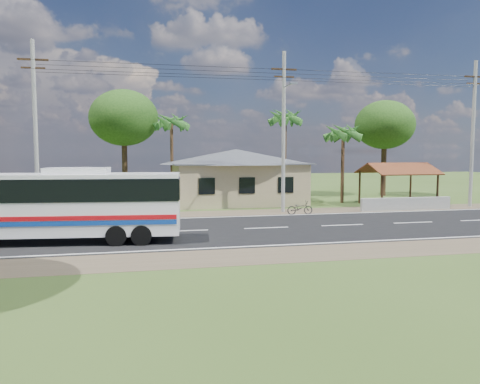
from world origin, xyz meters
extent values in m
plane|color=#33491A|center=(0.00, 0.00, 0.00)|extent=(120.00, 120.00, 0.00)
cube|color=black|center=(0.00, 0.00, 0.01)|extent=(120.00, 10.00, 0.02)
cube|color=brown|center=(0.00, 6.50, 0.01)|extent=(120.00, 3.00, 0.01)
cube|color=brown|center=(0.00, -6.50, 0.01)|extent=(120.00, 3.00, 0.01)
cube|color=silver|center=(0.00, 4.70, 0.03)|extent=(120.00, 0.15, 0.01)
cube|color=silver|center=(0.00, -4.70, 0.03)|extent=(120.00, 0.15, 0.01)
cube|color=silver|center=(0.00, 0.00, 0.03)|extent=(120.00, 0.15, 0.01)
cube|color=tan|center=(1.00, 13.00, 1.60)|extent=(10.00, 8.00, 3.20)
cube|color=#4C4F54|center=(1.00, 13.00, 3.25)|extent=(10.60, 8.60, 0.10)
pyramid|color=#4C4F54|center=(1.00, 13.00, 4.40)|extent=(12.40, 10.00, 1.20)
cube|color=black|center=(-2.00, 8.98, 1.70)|extent=(1.20, 0.08, 1.20)
cube|color=black|center=(1.00, 8.98, 1.70)|extent=(1.20, 0.08, 1.20)
cube|color=black|center=(4.00, 8.98, 1.70)|extent=(1.20, 0.08, 1.20)
cylinder|color=#372414|center=(10.70, 6.70, 1.30)|extent=(0.16, 0.16, 2.60)
cylinder|color=#372414|center=(10.70, 10.30, 1.30)|extent=(0.16, 0.16, 2.60)
cylinder|color=#372414|center=(15.30, 6.70, 1.30)|extent=(0.16, 0.16, 2.60)
cylinder|color=#372414|center=(15.30, 10.30, 1.30)|extent=(0.16, 0.16, 2.60)
cube|color=brown|center=(13.00, 7.40, 2.90)|extent=(5.20, 2.28, 0.90)
cube|color=brown|center=(13.00, 9.60, 2.90)|extent=(5.20, 2.28, 0.90)
cube|color=#372414|center=(13.00, 8.50, 3.25)|extent=(5.20, 0.12, 0.12)
cube|color=#9E9E99|center=(12.00, 5.60, 0.45)|extent=(7.00, 0.30, 0.90)
cylinder|color=#9E9E99|center=(-13.00, 6.50, 5.50)|extent=(0.26, 0.26, 11.00)
cube|color=#372414|center=(-13.00, 6.50, 9.80)|extent=(1.80, 0.12, 0.12)
cube|color=#372414|center=(-13.00, 6.50, 9.30)|extent=(1.40, 0.10, 0.10)
cylinder|color=#9E9E99|center=(3.00, 6.50, 5.50)|extent=(0.26, 0.26, 11.00)
cube|color=#372414|center=(3.00, 6.50, 9.80)|extent=(1.80, 0.12, 0.12)
cube|color=#372414|center=(3.00, 6.50, 9.30)|extent=(1.40, 0.10, 0.10)
cylinder|color=#9E9E99|center=(18.00, 6.50, 5.50)|extent=(0.26, 0.26, 11.00)
cube|color=#372414|center=(18.00, 6.50, 9.80)|extent=(1.80, 0.12, 0.12)
cube|color=#372414|center=(18.00, 6.50, 9.30)|extent=(1.40, 0.10, 0.10)
cylinder|color=gray|center=(3.00, 5.50, 8.60)|extent=(0.08, 2.00, 0.08)
cube|color=gray|center=(3.00, 4.50, 8.60)|extent=(0.50, 0.18, 0.12)
cylinder|color=black|center=(-5.00, 6.50, 9.60)|extent=(16.00, 0.02, 0.02)
cylinder|color=black|center=(10.50, 6.50, 9.60)|extent=(15.00, 0.02, 0.02)
cylinder|color=#47301E|center=(9.50, 11.00, 3.00)|extent=(0.28, 0.28, 6.00)
cylinder|color=#47301E|center=(6.00, 15.50, 3.75)|extent=(0.28, 0.28, 7.50)
cylinder|color=#47301E|center=(-4.00, 16.00, 3.50)|extent=(0.28, 0.28, 7.00)
cylinder|color=#47301E|center=(-8.00, 18.00, 2.97)|extent=(0.50, 0.50, 5.95)
ellipsoid|color=#18390F|center=(-8.00, 18.00, 7.15)|extent=(6.00, 6.00, 4.92)
cylinder|color=#47301E|center=(16.00, 16.00, 2.80)|extent=(0.50, 0.50, 5.60)
ellipsoid|color=#18390F|center=(16.00, 16.00, 6.72)|extent=(5.60, 5.60, 4.59)
cube|color=silver|center=(-10.51, -1.89, 1.81)|extent=(11.31, 3.53, 2.78)
cube|color=black|center=(-10.51, -1.89, 2.50)|extent=(11.37, 3.59, 1.02)
cube|color=#A90A11|center=(-10.64, -3.06, 1.30)|extent=(10.88, 1.24, 0.20)
cube|color=navy|center=(-10.64, -3.06, 1.07)|extent=(10.88, 1.24, 0.20)
cube|color=silver|center=(-9.59, -1.99, 3.34)|extent=(2.93, 1.78, 0.28)
cylinder|color=black|center=(-7.86, -3.26, 0.46)|extent=(0.96, 0.42, 0.93)
cylinder|color=black|center=(-7.63, -1.14, 0.46)|extent=(0.96, 0.42, 0.93)
cylinder|color=black|center=(-6.76, -3.38, 0.46)|extent=(0.96, 0.42, 0.93)
cylinder|color=black|center=(-6.52, -1.26, 0.46)|extent=(0.96, 0.42, 0.93)
imported|color=black|center=(3.67, 4.87, 0.46)|extent=(1.76, 0.66, 0.92)
imported|color=#2A2A2C|center=(-13.40, 3.32, 0.62)|extent=(2.56, 3.91, 1.24)
camera|label=1|loc=(-6.85, -24.57, 4.23)|focal=35.00mm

